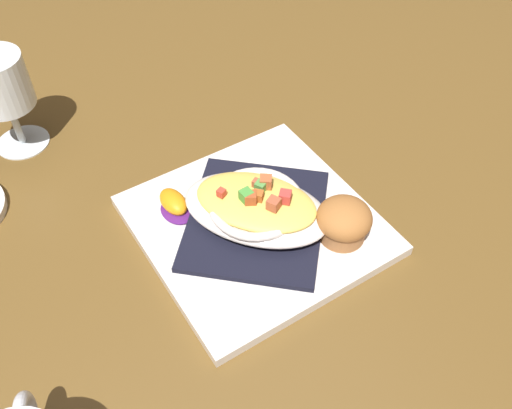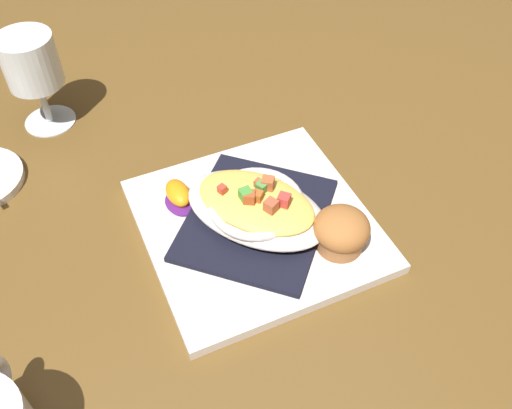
% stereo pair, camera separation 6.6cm
% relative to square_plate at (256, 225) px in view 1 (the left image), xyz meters
% --- Properties ---
extents(ground_plane, '(2.60, 2.60, 0.00)m').
position_rel_square_plate_xyz_m(ground_plane, '(0.00, 0.00, -0.01)').
color(ground_plane, brown).
extents(square_plate, '(0.29, 0.29, 0.01)m').
position_rel_square_plate_xyz_m(square_plate, '(0.00, 0.00, 0.00)').
color(square_plate, white).
rests_on(square_plate, ground_plane).
extents(folded_napkin, '(0.24, 0.24, 0.01)m').
position_rel_square_plate_xyz_m(folded_napkin, '(0.00, 0.00, 0.01)').
color(folded_napkin, black).
rests_on(folded_napkin, square_plate).
extents(gratin_dish, '(0.21, 0.20, 0.05)m').
position_rel_square_plate_xyz_m(gratin_dish, '(-0.00, -0.00, 0.03)').
color(gratin_dish, silver).
rests_on(gratin_dish, folded_napkin).
extents(muffin, '(0.07, 0.07, 0.05)m').
position_rel_square_plate_xyz_m(muffin, '(-0.07, -0.08, 0.03)').
color(muffin, '#A7693B').
rests_on(muffin, square_plate).
extents(orange_garnish, '(0.06, 0.05, 0.02)m').
position_rel_square_plate_xyz_m(orange_garnish, '(0.06, 0.08, 0.02)').
color(orange_garnish, '#511B6B').
rests_on(orange_garnish, square_plate).
extents(stemmed_glass, '(0.08, 0.08, 0.14)m').
position_rel_square_plate_xyz_m(stemmed_glass, '(0.29, 0.23, 0.09)').
color(stemmed_glass, white).
rests_on(stemmed_glass, ground_plane).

